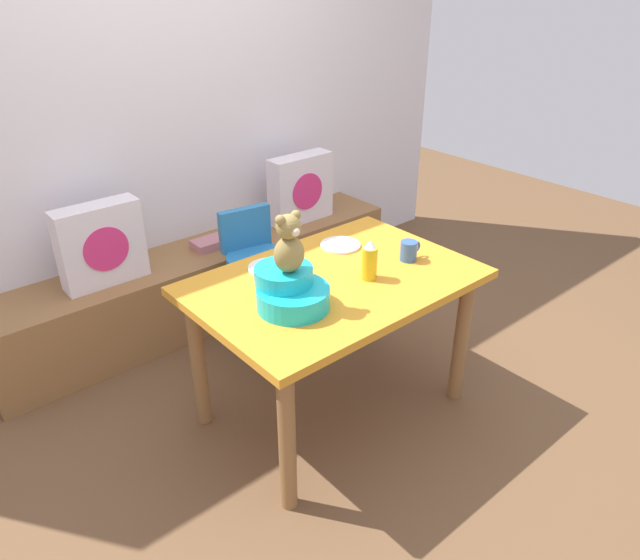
# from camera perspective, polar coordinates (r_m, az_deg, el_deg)

# --- Properties ---
(ground_plane) EXTENTS (8.00, 8.00, 0.00)m
(ground_plane) POSITION_cam_1_polar(r_m,az_deg,el_deg) (3.07, 1.24, -12.11)
(ground_plane) COLOR brown
(back_wall) EXTENTS (4.40, 0.10, 2.60)m
(back_wall) POSITION_cam_1_polar(r_m,az_deg,el_deg) (3.61, -14.62, 16.45)
(back_wall) COLOR silver
(back_wall) RESTS_ON ground_plane
(window_bench) EXTENTS (2.60, 0.44, 0.46)m
(window_bench) POSITION_cam_1_polar(r_m,az_deg,el_deg) (3.75, -10.76, -0.24)
(window_bench) COLOR olive
(window_bench) RESTS_ON ground_plane
(pillow_floral_left) EXTENTS (0.44, 0.15, 0.44)m
(pillow_floral_left) POSITION_cam_1_polar(r_m,az_deg,el_deg) (3.32, -20.34, 3.20)
(pillow_floral_left) COLOR silver
(pillow_floral_left) RESTS_ON window_bench
(pillow_floral_right) EXTENTS (0.44, 0.15, 0.44)m
(pillow_floral_right) POSITION_cam_1_polar(r_m,az_deg,el_deg) (3.92, -1.88, 8.78)
(pillow_floral_right) COLOR silver
(pillow_floral_right) RESTS_ON window_bench
(book_stack) EXTENTS (0.20, 0.14, 0.05)m
(book_stack) POSITION_cam_1_polar(r_m,az_deg,el_deg) (3.65, -10.60, 3.47)
(book_stack) COLOR #BA737C
(book_stack) RESTS_ON window_bench
(dining_table) EXTENTS (1.26, 0.86, 0.74)m
(dining_table) POSITION_cam_1_polar(r_m,az_deg,el_deg) (2.70, 1.38, -1.87)
(dining_table) COLOR orange
(dining_table) RESTS_ON ground_plane
(highchair) EXTENTS (0.37, 0.49, 0.79)m
(highchair) POSITION_cam_1_polar(r_m,az_deg,el_deg) (3.32, -6.16, 1.86)
(highchair) COLOR #2672B2
(highchair) RESTS_ON ground_plane
(infant_seat_teal) EXTENTS (0.30, 0.33, 0.16)m
(infant_seat_teal) POSITION_cam_1_polar(r_m,az_deg,el_deg) (2.41, -2.90, -1.00)
(infant_seat_teal) COLOR #18B5C7
(infant_seat_teal) RESTS_ON dining_table
(teddy_bear) EXTENTS (0.13, 0.12, 0.25)m
(teddy_bear) POSITION_cam_1_polar(r_m,az_deg,el_deg) (2.31, -3.01, 3.45)
(teddy_bear) COLOR olive
(teddy_bear) RESTS_ON infant_seat_teal
(ketchup_bottle) EXTENTS (0.07, 0.07, 0.18)m
(ketchup_bottle) POSITION_cam_1_polar(r_m,az_deg,el_deg) (2.62, 4.78, 1.86)
(ketchup_bottle) COLOR gold
(ketchup_bottle) RESTS_ON dining_table
(coffee_mug) EXTENTS (0.12, 0.08, 0.09)m
(coffee_mug) POSITION_cam_1_polar(r_m,az_deg,el_deg) (2.83, 8.56, 2.81)
(coffee_mug) COLOR #335999
(coffee_mug) RESTS_ON dining_table
(dinner_plate_near) EXTENTS (0.20, 0.20, 0.01)m
(dinner_plate_near) POSITION_cam_1_polar(r_m,az_deg,el_deg) (2.95, 1.97, 3.38)
(dinner_plate_near) COLOR white
(dinner_plate_near) RESTS_ON dining_table
(dinner_plate_far) EXTENTS (0.20, 0.20, 0.01)m
(dinner_plate_far) POSITION_cam_1_polar(r_m,az_deg,el_deg) (2.74, -4.87, 1.18)
(dinner_plate_far) COLOR white
(dinner_plate_far) RESTS_ON dining_table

